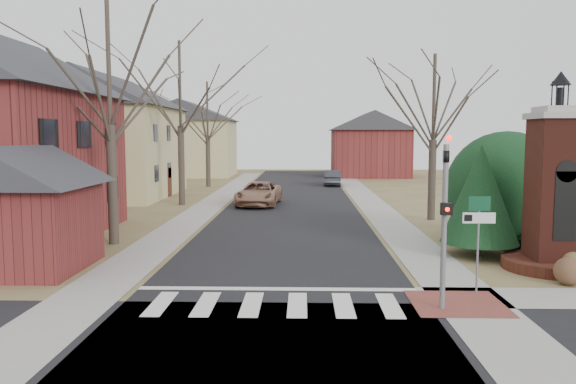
{
  "coord_description": "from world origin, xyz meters",
  "views": [
    {
      "loc": [
        0.74,
        -13.47,
        4.41
      ],
      "look_at": [
        0.22,
        6.0,
        2.45
      ],
      "focal_mm": 35.0,
      "sensor_mm": 36.0,
      "label": 1
    }
  ],
  "objects_px": {
    "sign_post": "(478,225)",
    "distant_car": "(333,178)",
    "brick_gate_monument": "(555,204)",
    "traffic_signal_pole": "(445,209)",
    "pickup_truck": "(259,194)"
  },
  "relations": [
    {
      "from": "sign_post",
      "to": "distant_car",
      "type": "xyz_separation_m",
      "value": [
        -2.19,
        34.39,
        -1.27
      ]
    },
    {
      "from": "distant_car",
      "to": "brick_gate_monument",
      "type": "bearing_deg",
      "value": 103.86
    },
    {
      "from": "sign_post",
      "to": "brick_gate_monument",
      "type": "xyz_separation_m",
      "value": [
        3.41,
        3.01,
        0.22
      ]
    },
    {
      "from": "sign_post",
      "to": "distant_car",
      "type": "relative_size",
      "value": 0.67
    },
    {
      "from": "traffic_signal_pole",
      "to": "brick_gate_monument",
      "type": "bearing_deg",
      "value": 43.24
    },
    {
      "from": "traffic_signal_pole",
      "to": "pickup_truck",
      "type": "distance_m",
      "value": 22.36
    },
    {
      "from": "traffic_signal_pole",
      "to": "sign_post",
      "type": "relative_size",
      "value": 1.64
    },
    {
      "from": "brick_gate_monument",
      "to": "pickup_truck",
      "type": "xyz_separation_m",
      "value": [
        -11.06,
        16.94,
        -1.42
      ]
    },
    {
      "from": "traffic_signal_pole",
      "to": "brick_gate_monument",
      "type": "distance_m",
      "value": 6.47
    },
    {
      "from": "sign_post",
      "to": "pickup_truck",
      "type": "distance_m",
      "value": 21.4
    },
    {
      "from": "sign_post",
      "to": "pickup_truck",
      "type": "relative_size",
      "value": 0.51
    },
    {
      "from": "sign_post",
      "to": "pickup_truck",
      "type": "height_order",
      "value": "sign_post"
    },
    {
      "from": "brick_gate_monument",
      "to": "distant_car",
      "type": "bearing_deg",
      "value": 100.12
    },
    {
      "from": "traffic_signal_pole",
      "to": "brick_gate_monument",
      "type": "xyz_separation_m",
      "value": [
        4.7,
        4.42,
        -0.42
      ]
    },
    {
      "from": "brick_gate_monument",
      "to": "distant_car",
      "type": "relative_size",
      "value": 1.57
    }
  ]
}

